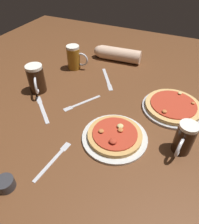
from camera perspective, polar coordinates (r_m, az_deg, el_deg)
The scene contains 12 objects.
ground_plane at distance 1.01m, azimuth 0.00°, elevation -1.50°, with size 2.40×2.40×0.03m, color brown.
pizza_plate_near at distance 0.88m, azimuth 4.23°, elevation -6.60°, with size 0.28×0.28×0.05m.
pizza_plate_far at distance 1.08m, azimuth 19.58°, elevation 1.41°, with size 0.30×0.30×0.05m.
beer_mug_dark at distance 0.86m, azimuth 22.34°, elevation -6.88°, with size 0.07×0.13×0.14m.
beer_mug_amber at distance 1.35m, azimuth -7.00°, elevation 14.69°, with size 0.14×0.08×0.15m.
beer_mug_pale at distance 1.17m, azimuth -17.08°, elevation 8.67°, with size 0.11×0.13×0.15m.
ramekin_butter at distance 0.81m, azimuth -24.59°, elevation -17.59°, with size 0.06×0.06×0.04m, color #333338.
fork_left at distance 1.07m, azimuth -4.97°, elevation 2.49°, with size 0.13×0.19×0.01m.
knife_right at distance 1.26m, azimuth 2.13°, elevation 9.12°, with size 0.15×0.21×0.01m.
fork_spare at distance 0.84m, azimuth -12.59°, elevation -12.75°, with size 0.04×0.21×0.01m.
knife_spare at distance 1.07m, azimuth -15.53°, elevation 0.87°, with size 0.18×0.16×0.01m.
diner_arm at distance 1.46m, azimuth 4.47°, elevation 15.73°, with size 0.33×0.11×0.09m.
Camera 1 is at (0.31, -0.67, 0.67)m, focal length 33.08 mm.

